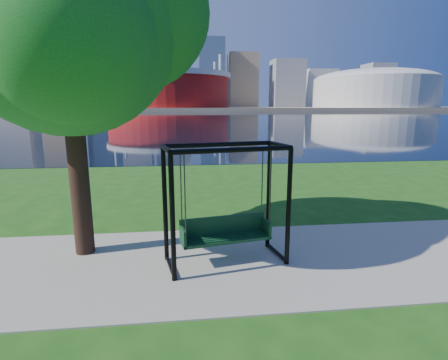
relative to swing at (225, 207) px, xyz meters
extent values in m
plane|color=#1E5114|center=(-0.07, 0.47, -1.22)|extent=(900.00, 900.00, 0.00)
cube|color=#9E937F|center=(-0.07, -0.03, -1.21)|extent=(120.00, 4.00, 0.03)
cube|color=black|center=(-0.07, 102.47, -1.21)|extent=(900.00, 180.00, 0.02)
cube|color=#937F60|center=(-0.07, 306.47, -0.22)|extent=(900.00, 228.00, 2.00)
cylinder|color=maroon|center=(-10.07, 235.47, 11.78)|extent=(80.00, 80.00, 22.00)
cylinder|color=silver|center=(-10.07, 235.47, 21.28)|extent=(83.00, 83.00, 3.00)
cylinder|color=silver|center=(22.84, 254.47, 16.78)|extent=(2.00, 2.00, 32.00)
cylinder|color=silver|center=(-42.98, 254.47, 16.78)|extent=(2.00, 2.00, 32.00)
cylinder|color=silver|center=(-42.98, 216.47, 16.78)|extent=(2.00, 2.00, 32.00)
cylinder|color=silver|center=(22.84, 216.47, 16.78)|extent=(2.00, 2.00, 32.00)
cylinder|color=beige|center=(134.93, 235.47, 10.78)|extent=(84.00, 84.00, 20.00)
ellipsoid|color=beige|center=(134.93, 235.47, 19.78)|extent=(84.00, 84.00, 15.12)
cube|color=gray|center=(-140.07, 310.47, 31.78)|extent=(28.00, 28.00, 62.00)
cube|color=#998466|center=(-100.07, 300.47, 44.78)|extent=(26.00, 26.00, 88.00)
cube|color=slate|center=(-70.07, 325.47, 48.28)|extent=(30.00, 24.00, 95.00)
cube|color=gray|center=(-40.07, 305.47, 36.78)|extent=(24.00, 24.00, 72.00)
cube|color=silver|center=(-10.07, 335.47, 40.78)|extent=(32.00, 28.00, 80.00)
cube|color=slate|center=(24.93, 310.47, 29.78)|extent=(22.00, 22.00, 58.00)
cube|color=#998466|center=(54.93, 325.47, 24.78)|extent=(26.00, 26.00, 48.00)
cube|color=gray|center=(94.93, 315.47, 21.78)|extent=(28.00, 24.00, 42.00)
cube|color=silver|center=(134.93, 340.47, 18.78)|extent=(30.00, 26.00, 36.00)
cube|color=gray|center=(184.93, 320.47, 20.78)|extent=(24.00, 24.00, 40.00)
cube|color=#998466|center=(224.93, 335.47, 16.78)|extent=(26.00, 26.00, 32.00)
cylinder|color=black|center=(-1.07, -0.73, 0.02)|extent=(0.11, 0.11, 2.48)
cylinder|color=black|center=(1.26, -0.28, 0.02)|extent=(0.11, 0.11, 2.48)
cylinder|color=black|center=(-1.25, 0.22, 0.02)|extent=(0.11, 0.11, 2.48)
cylinder|color=black|center=(1.08, 0.67, 0.02)|extent=(0.11, 0.11, 2.48)
cylinder|color=black|center=(0.10, -0.51, 1.26)|extent=(2.34, 0.54, 0.10)
cylinder|color=black|center=(-0.09, 0.45, 1.26)|extent=(2.34, 0.54, 0.10)
cylinder|color=black|center=(-1.16, -0.25, 1.26)|extent=(0.28, 0.97, 0.10)
cylinder|color=black|center=(-1.16, -0.25, -1.13)|extent=(0.26, 0.97, 0.08)
cylinder|color=black|center=(1.17, 0.19, 1.26)|extent=(0.28, 0.97, 0.10)
cylinder|color=black|center=(1.17, 0.19, -1.13)|extent=(0.26, 0.97, 0.08)
cube|color=black|center=(0.01, -0.03, -0.68)|extent=(1.94, 0.83, 0.06)
cube|color=black|center=(-0.03, 0.18, -0.45)|extent=(1.86, 0.41, 0.41)
cube|color=black|center=(-0.89, -0.20, -0.53)|extent=(0.14, 0.49, 0.37)
cube|color=black|center=(0.90, 0.14, -0.53)|extent=(0.14, 0.49, 0.37)
cylinder|color=#37373D|center=(-0.83, -0.39, 0.42)|extent=(0.03, 0.03, 1.56)
cylinder|color=#37373D|center=(0.92, -0.06, 0.42)|extent=(0.03, 0.03, 1.56)
cylinder|color=#37373D|center=(-0.90, 0.00, 0.42)|extent=(0.03, 0.03, 1.56)
cylinder|color=#37373D|center=(0.84, 0.33, 0.42)|extent=(0.03, 0.03, 1.56)
cylinder|color=black|center=(-3.11, 0.84, 0.86)|extent=(0.42, 0.42, 4.15)
sphere|color=#1C611F|center=(-3.11, 0.84, 3.69)|extent=(4.53, 4.53, 4.53)
sphere|color=#1C611F|center=(-1.88, 1.40, 4.06)|extent=(3.40, 3.40, 3.40)
sphere|color=#1C611F|center=(-2.73, -0.20, 3.21)|extent=(3.02, 3.02, 3.02)
camera|label=1|loc=(-0.83, -6.90, 2.06)|focal=28.00mm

